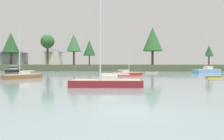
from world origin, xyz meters
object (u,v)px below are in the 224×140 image
at_px(dinghy_yellow, 213,78).
at_px(sailboat_maroon, 106,85).
at_px(sailboat_skyblue, 207,72).
at_px(sailboat_wood, 23,77).
at_px(cruiser_black, 12,71).
at_px(sailboat_red, 127,74).
at_px(dinghy_cream, 151,72).

bearing_deg(dinghy_yellow, sailboat_maroon, -139.57).
bearing_deg(sailboat_maroon, sailboat_skyblue, 56.10).
xyz_separation_m(sailboat_wood, cruiser_black, (-15.17, 25.72, 0.21)).
xyz_separation_m(sailboat_skyblue, sailboat_maroon, (-23.81, -35.44, -0.07)).
bearing_deg(sailboat_red, sailboat_maroon, -96.23).
height_order(sailboat_maroon, dinghy_yellow, sailboat_maroon).
height_order(sailboat_maroon, sailboat_red, sailboat_maroon).
bearing_deg(dinghy_cream, sailboat_maroon, -104.67).
height_order(sailboat_maroon, dinghy_cream, sailboat_maroon).
bearing_deg(dinghy_yellow, cruiser_black, 154.01).
distance_m(sailboat_maroon, dinghy_yellow, 22.62).
bearing_deg(dinghy_cream, dinghy_yellow, -69.37).
relative_size(sailboat_wood, dinghy_cream, 2.58).
relative_size(dinghy_yellow, sailboat_wood, 0.30).
relative_size(sailboat_maroon, dinghy_yellow, 3.82).
height_order(dinghy_yellow, cruiser_black, cruiser_black).
height_order(dinghy_yellow, sailboat_wood, sailboat_wood).
bearing_deg(sailboat_wood, cruiser_black, 120.53).
xyz_separation_m(dinghy_cream, sailboat_red, (-6.78, -12.30, 0.03)).
xyz_separation_m(sailboat_wood, sailboat_red, (17.50, 11.30, -0.02)).
xyz_separation_m(sailboat_maroon, dinghy_cream, (9.32, 35.63, -0.07)).
relative_size(sailboat_maroon, cruiser_black, 1.45).
height_order(sailboat_maroon, cruiser_black, sailboat_maroon).
bearing_deg(sailboat_red, sailboat_wood, -147.16).
bearing_deg(sailboat_red, cruiser_black, 156.18).
height_order(sailboat_wood, cruiser_black, sailboat_wood).
distance_m(dinghy_cream, cruiser_black, 39.51).
bearing_deg(sailboat_red, dinghy_yellow, -30.54).
height_order(sailboat_red, cruiser_black, sailboat_red).
distance_m(sailboat_skyblue, sailboat_maroon, 42.69).
distance_m(sailboat_wood, dinghy_cream, 33.86).
distance_m(sailboat_skyblue, sailboat_red, 24.47).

